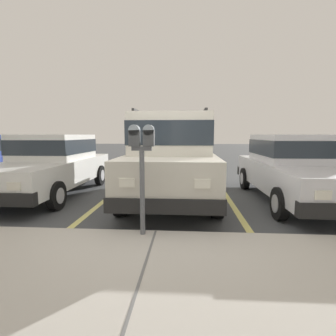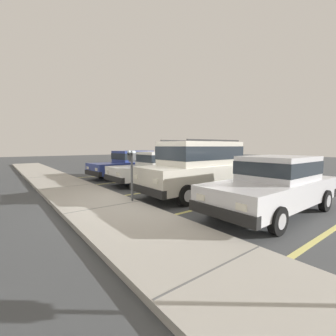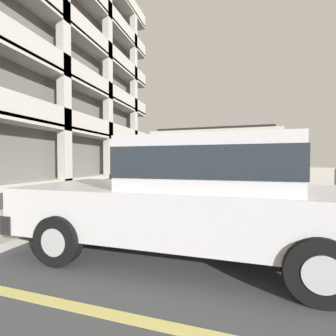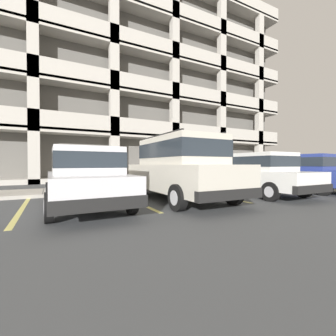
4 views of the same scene
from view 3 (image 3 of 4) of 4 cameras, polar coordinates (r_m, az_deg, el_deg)
ground_plane at (r=6.74m, az=-8.88°, el=-9.50°), size 80.00×80.00×0.10m
sidewalk at (r=7.37m, az=-18.14°, el=-7.74°), size 40.00×2.20×0.12m
parking_stall_lines at (r=7.68m, az=5.52°, el=-7.73°), size 11.84×4.80×0.01m
silver_suv at (r=5.88m, az=11.46°, el=0.04°), size 2.03×4.78×2.03m
red_sedan at (r=3.10m, az=6.18°, el=-6.22°), size 1.88×4.50×1.54m
dark_hatchback at (r=9.02m, az=14.95°, el=-1.17°), size 1.85×4.48×1.54m
blue_coupe at (r=11.72m, az=15.21°, el=-0.56°), size 2.08×4.60×1.54m
parking_meter_near at (r=6.93m, az=-10.93°, el=1.81°), size 0.35×0.12×1.55m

